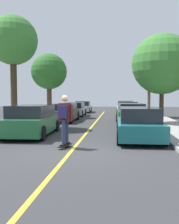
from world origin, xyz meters
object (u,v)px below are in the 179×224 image
Objects in this scene: parked_car_left_near at (63,113)px; parked_car_right_nearest at (139,124)px; street_tree_left_nearest at (13,41)px; street_tree_left_near at (49,72)px; parked_car_left_farthest at (83,107)px; parked_car_right_near at (131,114)px; parked_car_right_far at (127,110)px; skateboarder at (65,117)px; parked_car_left_far at (75,109)px; parked_car_right_farthest at (125,107)px; street_tree_right_nearest at (162,64)px; street_tree_right_near at (149,64)px; skateboard at (65,145)px; parked_car_left_nearest at (32,120)px.

parked_car_right_nearest is (4.92, -7.73, 0.01)m from parked_car_left_near.
street_tree_left_near is (0.00, 7.82, -0.97)m from street_tree_left_nearest.
parked_car_right_nearest reaches higher than parked_car_left_farthest.
parked_car_right_far is at bearing 90.02° from parked_car_right_near.
parked_car_left_far is at bearing 97.85° from skateboarder.
parked_car_right_nearest is 13.43m from street_tree_left_near.
street_tree_left_near is (-6.86, -0.76, 3.35)m from parked_car_right_far.
street_tree_right_nearest reaches higher than parked_car_right_farthest.
street_tree_right_near is (0.00, 6.45, 0.87)m from street_tree_right_nearest.
street_tree_left_near is 0.89× the size of street_tree_right_near.
skateboarder is (4.08, -5.38, -3.89)m from street_tree_left_nearest.
parked_car_right_far is 11.81m from street_tree_left_nearest.
parked_car_left_near is 11.33m from parked_car_right_farthest.
parked_car_right_near is at bearing -35.12° from street_tree_left_near.
parked_car_right_farthest is (0.00, 6.14, -0.01)m from parked_car_right_far.
street_tree_left_nearest is (-1.94, -4.51, 4.34)m from parked_car_left_near.
street_tree_right_nearest is 9.74m from skateboarder.
parked_car_left_farthest is 13.78m from parked_car_right_near.
street_tree_right_nearest is 3.22× the size of skateboarder.
skateboard is 0.49× the size of skateboarder.
parked_car_left_farthest is at bearing 135.47° from street_tree_right_near.
skateboard is (2.15, -21.21, -0.56)m from parked_car_left_farthest.
parked_car_left_near is 0.81× the size of street_tree_left_near.
street_tree_right_nearest is at bearing -80.85° from parked_car_right_farthest.
street_tree_left_nearest reaches higher than parked_car_right_farthest.
parked_car_right_near reaches higher than parked_car_left_far.
parked_car_left_far is 0.70× the size of street_tree_right_nearest.
skateboard is (-2.77, -20.07, -0.59)m from parked_car_right_farthest.
parked_car_right_far is at bearing -164.93° from street_tree_right_near.
parked_car_right_farthest reaches higher than parked_car_left_far.
parked_car_right_near is 8.81m from skateboard.
parked_car_left_nearest is at bearing -79.40° from street_tree_left_near.
street_tree_left_nearest reaches higher than parked_car_right_far.
parked_car_left_farthest is at bearing 166.96° from parked_car_right_farthest.
parked_car_right_near is 0.74× the size of street_tree_right_near.
skateboard is at bearing -108.08° from street_tree_right_near.
parked_car_right_near is (4.92, -7.13, 0.04)m from parked_car_left_far.
parked_car_right_near is 5.59m from parked_car_right_far.
street_tree_left_near is 14.34m from skateboard.
parked_car_left_nearest reaches higher than parked_car_right_nearest.
parked_car_left_far is 0.93× the size of parked_car_right_nearest.
parked_car_left_near is at bearing 164.88° from street_tree_right_nearest.
parked_car_right_far is (4.92, -1.54, 0.04)m from parked_car_left_far.
parked_car_left_farthest is at bearing 104.46° from parked_car_right_nearest.
parked_car_left_near is at bearing -59.57° from street_tree_left_near.
street_tree_right_nearest is (6.86, -1.85, 3.27)m from parked_car_left_near.
street_tree_right_nearest is (1.94, -5.93, 3.24)m from parked_car_right_far.
skateboard is at bearing 77.85° from skateboarder.
street_tree_left_nearest is 8.33m from skateboard.
street_tree_left_nearest reaches higher than street_tree_left_near.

